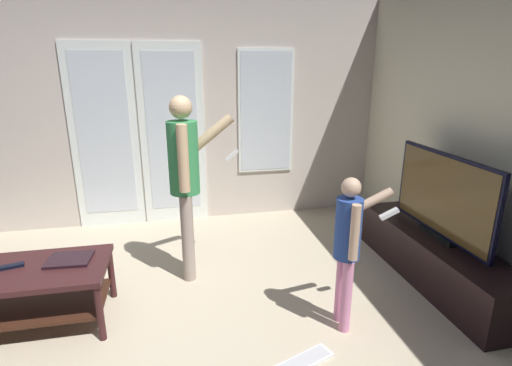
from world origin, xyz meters
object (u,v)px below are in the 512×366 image
(coffee_table, at_px, (33,284))
(person_child, at_px, (349,240))
(person_adult, at_px, (186,173))
(loose_keyboard, at_px, (302,362))
(laptop_closed, at_px, (69,259))
(tv_remote_black, at_px, (11,267))
(tv_stand, at_px, (434,259))
(flat_screen_tv, at_px, (443,196))

(coffee_table, distance_m, person_child, 2.26)
(person_adult, distance_m, loose_keyboard, 1.72)
(laptop_closed, xyz_separation_m, tv_remote_black, (-0.38, -0.03, 0.00))
(tv_stand, xyz_separation_m, loose_keyboard, (-1.45, -0.74, -0.20))
(loose_keyboard, xyz_separation_m, laptop_closed, (-1.53, 0.84, 0.46))
(tv_remote_black, bearing_deg, loose_keyboard, -38.02)
(laptop_closed, bearing_deg, tv_remote_black, -172.39)
(tv_stand, bearing_deg, flat_screen_tv, 114.98)
(coffee_table, relative_size, tv_remote_black, 6.06)
(laptop_closed, bearing_deg, loose_keyboard, -25.22)
(tv_stand, relative_size, flat_screen_tv, 1.50)
(tv_stand, xyz_separation_m, person_adult, (-2.09, 0.54, 0.76))
(loose_keyboard, bearing_deg, coffee_table, 156.38)
(loose_keyboard, relative_size, laptop_closed, 1.51)
(tv_stand, height_order, tv_remote_black, tv_remote_black)
(person_child, distance_m, laptop_closed, 2.02)
(loose_keyboard, bearing_deg, laptop_closed, 151.23)
(coffee_table, height_order, person_child, person_child)
(coffee_table, bearing_deg, person_adult, 24.16)
(flat_screen_tv, distance_m, laptop_closed, 2.99)
(tv_stand, bearing_deg, person_child, -157.58)
(flat_screen_tv, bearing_deg, coffee_table, 179.52)
(flat_screen_tv, bearing_deg, person_child, -157.37)
(coffee_table, relative_size, person_adult, 0.64)
(tv_stand, distance_m, flat_screen_tv, 0.58)
(flat_screen_tv, bearing_deg, loose_keyboard, -152.67)
(laptop_closed, distance_m, tv_remote_black, 0.38)
(tv_stand, relative_size, person_adult, 1.12)
(flat_screen_tv, distance_m, person_child, 1.12)
(tv_stand, relative_size, laptop_closed, 5.92)
(laptop_closed, bearing_deg, tv_stand, 1.72)
(flat_screen_tv, distance_m, tv_remote_black, 3.37)
(coffee_table, xyz_separation_m, person_adult, (1.12, 0.50, 0.63))
(flat_screen_tv, relative_size, person_adult, 0.75)
(coffee_table, bearing_deg, person_child, -11.79)
(person_child, bearing_deg, person_adult, 137.85)
(coffee_table, xyz_separation_m, person_child, (2.19, -0.46, 0.34))
(flat_screen_tv, xyz_separation_m, loose_keyboard, (-1.45, -0.75, -0.77))
(coffee_table, distance_m, tv_remote_black, 0.20)
(person_child, height_order, laptop_closed, person_child)
(flat_screen_tv, bearing_deg, laptop_closed, 178.24)
(coffee_table, bearing_deg, laptop_closed, 14.80)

